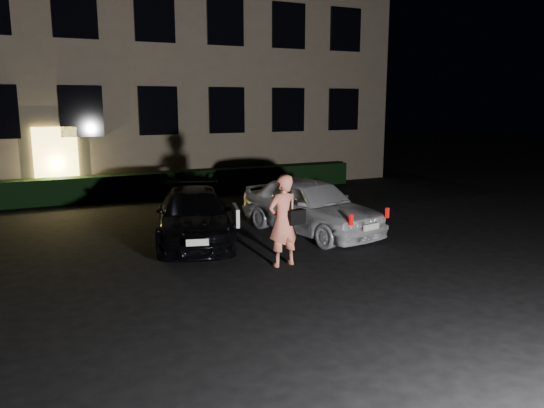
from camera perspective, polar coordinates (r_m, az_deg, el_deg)
name	(u,v)px	position (r m, az deg, el deg)	size (l,w,h in m)	color
ground	(307,286)	(9.85, 3.77, -8.76)	(80.00, 80.00, 0.00)	black
building	(132,36)	(23.67, -14.82, 17.10)	(20.00, 8.11, 12.00)	#726451
hedge	(164,184)	(19.35, -11.52, 2.12)	(15.00, 0.70, 0.85)	black
sedan	(194,216)	(12.89, -8.38, -1.26)	(2.81, 4.57, 1.24)	black
hatch	(310,205)	(13.54, 4.14, -0.16)	(2.55, 4.47, 1.43)	silver
man	(283,220)	(10.75, 1.24, -1.77)	(0.83, 0.55, 1.89)	#FD7F66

